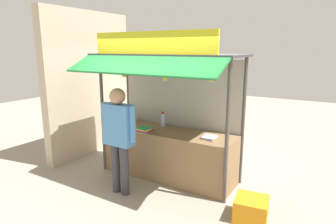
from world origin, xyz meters
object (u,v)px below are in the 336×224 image
at_px(water_bottle_left, 128,116).
at_px(plastic_crate, 251,209).
at_px(banana_bunch_leftmost, 211,77).
at_px(magazine_stack_center, 144,130).
at_px(magazine_stack_mid_left, 209,137).
at_px(banana_bunch_rightmost, 124,73).
at_px(water_bottle_front_left, 134,115).
at_px(magazine_stack_right, 115,124).
at_px(vendor_person, 119,132).
at_px(water_bottle_back_left, 163,120).
at_px(banana_bunch_inner_right, 180,74).
at_px(banana_bunch_inner_left, 165,77).

xyz_separation_m(water_bottle_left, plastic_crate, (2.73, -0.73, -0.84)).
relative_size(water_bottle_left, banana_bunch_leftmost, 0.98).
relative_size(water_bottle_left, magazine_stack_center, 0.91).
height_order(magazine_stack_mid_left, banana_bunch_rightmost, banana_bunch_rightmost).
bearing_deg(banana_bunch_leftmost, banana_bunch_rightmost, 179.94).
relative_size(banana_bunch_rightmost, banana_bunch_leftmost, 1.04).
distance_m(water_bottle_front_left, banana_bunch_rightmost, 1.28).
height_order(magazine_stack_right, vendor_person, vendor_person).
height_order(water_bottle_back_left, plastic_crate, water_bottle_back_left).
relative_size(water_bottle_left, banana_bunch_rightmost, 0.94).
xyz_separation_m(water_bottle_back_left, water_bottle_front_left, (-0.75, 0.07, -0.02)).
bearing_deg(banana_bunch_leftmost, magazine_stack_mid_left, 112.16).
bearing_deg(banana_bunch_inner_right, magazine_stack_center, 166.57).
distance_m(magazine_stack_mid_left, vendor_person, 1.48).
relative_size(banana_bunch_inner_right, banana_bunch_rightmost, 0.89).
relative_size(magazine_stack_right, banana_bunch_rightmost, 1.07).
xyz_separation_m(water_bottle_left, banana_bunch_inner_left, (1.24, -0.60, 0.92)).
distance_m(water_bottle_left, banana_bunch_rightmost, 1.20).
height_order(banana_bunch_inner_right, plastic_crate, banana_bunch_inner_right).
bearing_deg(vendor_person, water_bottle_back_left, -94.28).
bearing_deg(magazine_stack_center, magazine_stack_mid_left, 11.04).
height_order(banana_bunch_inner_left, banana_bunch_leftmost, same).
xyz_separation_m(magazine_stack_right, magazine_stack_center, (0.74, -0.06, 0.02)).
bearing_deg(magazine_stack_mid_left, banana_bunch_inner_right, -127.90).
distance_m(water_bottle_back_left, vendor_person, 1.17).
xyz_separation_m(water_bottle_left, banana_bunch_rightmost, (0.43, -0.60, 0.94)).
relative_size(water_bottle_back_left, water_bottle_left, 1.14).
distance_m(water_bottle_back_left, water_bottle_front_left, 0.75).
distance_m(magazine_stack_right, banana_bunch_inner_left, 1.66).
height_order(magazine_stack_mid_left, banana_bunch_leftmost, banana_bunch_leftmost).
bearing_deg(plastic_crate, banana_bunch_inner_left, 175.19).
relative_size(water_bottle_back_left, vendor_person, 0.16).
distance_m(magazine_stack_mid_left, banana_bunch_leftmost, 1.14).
bearing_deg(banana_bunch_rightmost, banana_bunch_leftmost, -0.06).
relative_size(magazine_stack_mid_left, vendor_person, 0.15).
xyz_separation_m(water_bottle_front_left, vendor_person, (0.66, -1.24, 0.06)).
xyz_separation_m(vendor_person, plastic_crate, (2.05, 0.36, -0.90)).
relative_size(magazine_stack_mid_left, banana_bunch_inner_right, 1.09).
xyz_separation_m(water_bottle_left, water_bottle_front_left, (0.03, 0.15, -0.00)).
bearing_deg(magazine_stack_mid_left, water_bottle_left, 174.37).
relative_size(banana_bunch_rightmost, plastic_crate, 0.59).
bearing_deg(banana_bunch_inner_left, banana_bunch_inner_right, -0.04).
xyz_separation_m(magazine_stack_right, banana_bunch_inner_left, (1.30, -0.25, 1.01)).
xyz_separation_m(banana_bunch_rightmost, vendor_person, (0.25, -0.48, -0.89)).
height_order(banana_bunch_inner_left, vendor_person, banana_bunch_inner_left).
relative_size(banana_bunch_inner_left, banana_bunch_leftmost, 1.12).
relative_size(water_bottle_back_left, banana_bunch_leftmost, 1.12).
distance_m(water_bottle_left, banana_bunch_inner_right, 1.90).
relative_size(water_bottle_left, plastic_crate, 0.55).
bearing_deg(vendor_person, banana_bunch_leftmost, -159.99).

